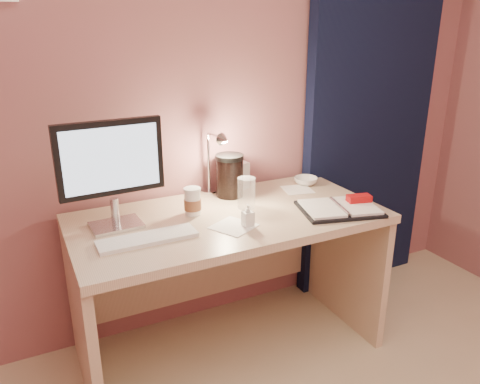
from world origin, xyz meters
name	(u,v)px	position (x,y,z in m)	size (l,w,h in m)	color
room	(358,101)	(0.95, 1.69, 1.14)	(3.50, 3.50, 3.50)	#C6B28E
desk	(222,253)	(0.00, 1.45, 0.50)	(1.40, 0.70, 0.73)	#CFB292
monitor	(111,165)	(-0.49, 1.47, 1.00)	(0.43, 0.16, 0.46)	silver
keyboard	(148,239)	(-0.40, 1.28, 0.74)	(0.40, 0.12, 0.02)	white
planner	(341,207)	(0.49, 1.20, 0.74)	(0.41, 0.35, 0.06)	black
paper_a	(234,226)	(-0.04, 1.25, 0.73)	(0.16, 0.16, 0.00)	white
paper_b	(297,190)	(0.46, 1.53, 0.73)	(0.14, 0.14, 0.00)	white
coffee_cup	(193,202)	(-0.14, 1.46, 0.79)	(0.08, 0.08, 0.13)	silver
clear_cup	(246,193)	(0.11, 1.43, 0.80)	(0.08, 0.08, 0.14)	white
bowl	(306,181)	(0.55, 1.58, 0.75)	(0.12, 0.12, 0.04)	silver
lotion_bottle	(248,215)	(0.02, 1.23, 0.78)	(0.04, 0.05, 0.10)	silver
dark_jar	(230,178)	(0.11, 1.60, 0.83)	(0.13, 0.13, 0.19)	black
product_box	(239,175)	(0.20, 1.69, 0.80)	(0.09, 0.07, 0.14)	silver
desk_lamp	(212,158)	(0.02, 1.61, 0.94)	(0.10, 0.20, 0.33)	silver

